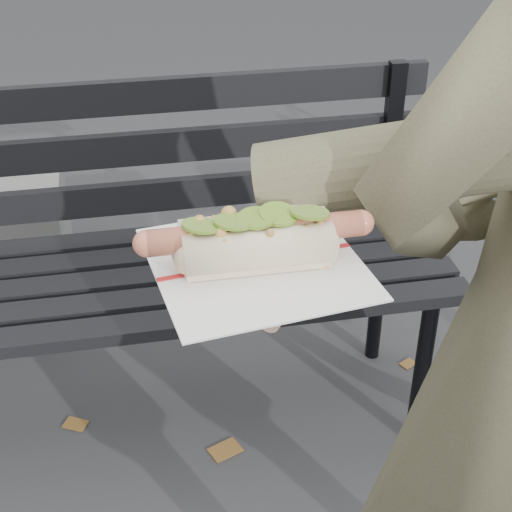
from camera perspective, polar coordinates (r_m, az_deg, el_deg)
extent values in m
cylinder|color=black|center=(1.97, 11.97, -8.25)|extent=(0.04, 0.04, 0.45)
cylinder|color=black|center=(2.22, 8.87, -2.62)|extent=(0.04, 0.04, 0.45)
cube|color=black|center=(1.69, -8.64, -5.20)|extent=(1.50, 0.07, 0.03)
cube|color=black|center=(1.76, -8.81, -3.43)|extent=(1.50, 0.07, 0.03)
cube|color=black|center=(1.84, -8.97, -1.79)|extent=(1.50, 0.07, 0.03)
cube|color=black|center=(1.91, -9.11, -0.28)|extent=(1.50, 0.07, 0.03)
cube|color=black|center=(1.99, -9.24, 1.11)|extent=(1.50, 0.07, 0.03)
cube|color=black|center=(2.01, 9.76, 8.10)|extent=(0.04, 0.03, 0.42)
cube|color=black|center=(1.96, -9.56, 4.17)|extent=(1.50, 0.02, 0.08)
cube|color=black|center=(1.90, -9.91, 7.61)|extent=(1.50, 0.02, 0.08)
cube|color=black|center=(1.85, -10.29, 11.24)|extent=(1.50, 0.02, 0.08)
cylinder|color=#4E4934|center=(0.86, 16.84, 7.40)|extent=(0.51, 0.23, 0.19)
cylinder|color=#D8A384|center=(0.76, 2.84, -0.57)|extent=(0.09, 0.08, 0.07)
ellipsoid|color=#D8A384|center=(0.74, 0.00, -1.62)|extent=(0.10, 0.12, 0.03)
cylinder|color=#D8A384|center=(0.71, -3.91, -3.29)|extent=(0.06, 0.02, 0.02)
cylinder|color=#D8A384|center=(0.73, -4.12, -2.37)|extent=(0.06, 0.02, 0.02)
cylinder|color=#D8A384|center=(0.74, -4.31, -1.50)|extent=(0.06, 0.02, 0.02)
cylinder|color=#D8A384|center=(0.76, -4.49, -0.67)|extent=(0.06, 0.02, 0.02)
cylinder|color=#D8A384|center=(0.70, 1.64, -3.90)|extent=(0.04, 0.05, 0.02)
cube|color=white|center=(0.73, 0.00, -0.52)|extent=(0.21, 0.21, 0.00)
cube|color=#B21E1E|center=(0.73, 0.00, -0.42)|extent=(0.19, 0.03, 0.00)
cylinder|color=#C96A4D|center=(0.72, 0.00, 1.68)|extent=(0.20, 0.02, 0.02)
sphere|color=#C96A4D|center=(0.71, -7.98, 0.89)|extent=(0.02, 0.02, 0.02)
sphere|color=#C96A4D|center=(0.74, 7.65, 2.41)|extent=(0.03, 0.02, 0.02)
sphere|color=#9E6B2D|center=(0.73, 2.78, 2.97)|extent=(0.01, 0.01, 0.01)
sphere|color=#9E6B2D|center=(0.70, -3.20, 1.64)|extent=(0.01, 0.01, 0.01)
sphere|color=#9E6B2D|center=(0.70, 1.03, 1.68)|extent=(0.01, 0.01, 0.01)
sphere|color=#9E6B2D|center=(0.70, -3.77, 0.82)|extent=(0.01, 0.01, 0.01)
sphere|color=#9E6B2D|center=(0.71, 3.72, 2.00)|extent=(0.01, 0.01, 0.01)
sphere|color=#9E6B2D|center=(0.72, 1.14, 1.93)|extent=(0.01, 0.01, 0.01)
sphere|color=#9E6B2D|center=(0.71, 3.16, 1.70)|extent=(0.01, 0.01, 0.01)
sphere|color=#9E6B2D|center=(0.71, 0.56, 1.63)|extent=(0.01, 0.01, 0.01)
sphere|color=#9E6B2D|center=(0.74, 2.45, 3.18)|extent=(0.01, 0.01, 0.01)
sphere|color=#9E6B2D|center=(0.72, -1.75, 1.92)|extent=(0.01, 0.01, 0.01)
sphere|color=#9E6B2D|center=(0.70, -4.84, 1.41)|extent=(0.01, 0.01, 0.01)
sphere|color=#9E6B2D|center=(0.71, 4.70, 2.42)|extent=(0.01, 0.01, 0.01)
sphere|color=#9E6B2D|center=(0.72, 0.57, 2.25)|extent=(0.01, 0.01, 0.01)
sphere|color=#9E6B2D|center=(0.72, -4.12, 2.55)|extent=(0.01, 0.01, 0.01)
sphere|color=#9E6B2D|center=(0.72, -3.04, 2.66)|extent=(0.01, 0.01, 0.01)
sphere|color=#9E6B2D|center=(0.72, 3.07, 2.29)|extent=(0.01, 0.01, 0.01)
sphere|color=#9E6B2D|center=(0.71, -2.39, 2.18)|extent=(0.01, 0.01, 0.01)
sphere|color=#9E6B2D|center=(0.70, -2.61, 1.55)|extent=(0.01, 0.01, 0.01)
sphere|color=#9E6B2D|center=(0.69, -2.32, 0.82)|extent=(0.01, 0.01, 0.01)
sphere|color=#9E6B2D|center=(0.74, 0.19, 3.03)|extent=(0.01, 0.01, 0.01)
sphere|color=#9E6B2D|center=(0.71, 2.74, 1.87)|extent=(0.01, 0.01, 0.01)
sphere|color=#9E6B2D|center=(0.71, -1.27, 2.20)|extent=(0.01, 0.01, 0.01)
sphere|color=#9E6B2D|center=(0.72, -1.99, 3.10)|extent=(0.01, 0.01, 0.01)
sphere|color=#9E6B2D|center=(0.70, 2.88, 1.51)|extent=(0.01, 0.01, 0.01)
sphere|color=#9E6B2D|center=(0.73, -1.37, 2.75)|extent=(0.01, 0.01, 0.01)
sphere|color=#9E6B2D|center=(0.73, 2.97, 3.10)|extent=(0.01, 0.01, 0.01)
cylinder|color=olive|center=(0.70, -4.00, 2.22)|extent=(0.04, 0.04, 0.01)
cylinder|color=olive|center=(0.70, -1.68, 2.51)|extent=(0.04, 0.04, 0.01)
cylinder|color=olive|center=(0.71, 0.02, 2.79)|extent=(0.04, 0.04, 0.01)
cylinder|color=olive|center=(0.71, 1.65, 3.07)|extent=(0.04, 0.04, 0.01)
cylinder|color=olive|center=(0.72, 3.94, 3.17)|extent=(0.04, 0.04, 0.01)
cube|color=brown|center=(2.13, 14.38, -12.92)|extent=(0.08, 0.07, 0.00)
cube|color=brown|center=(3.04, 15.24, 2.15)|extent=(0.06, 0.08, 0.00)
cube|color=brown|center=(3.27, 5.19, 5.50)|extent=(0.09, 0.08, 0.00)
cube|color=brown|center=(2.33, 11.00, -7.69)|extent=(0.05, 0.05, 0.00)
cube|color=brown|center=(2.17, -12.99, -11.82)|extent=(0.07, 0.07, 0.00)
cube|color=brown|center=(2.05, -2.25, -13.92)|extent=(0.09, 0.08, 0.00)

